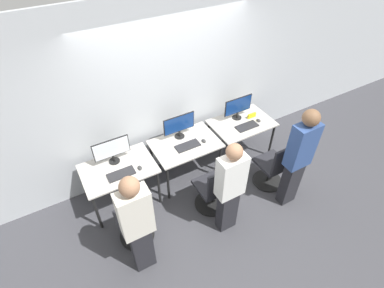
# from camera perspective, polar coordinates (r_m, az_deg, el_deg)

# --- Properties ---
(ground_plane) EXTENTS (20.00, 20.00, 0.00)m
(ground_plane) POSITION_cam_1_polar(r_m,az_deg,el_deg) (4.91, 0.81, -8.52)
(ground_plane) COLOR #3D3D42
(wall_back) EXTENTS (12.00, 0.05, 2.80)m
(wall_back) POSITION_cam_1_polar(r_m,az_deg,el_deg) (4.54, -4.32, 10.12)
(wall_back) COLOR #B7BCC1
(wall_back) RESTS_ON ground_plane
(desk_left) EXTENTS (1.03, 0.70, 0.71)m
(desk_left) POSITION_cam_1_polar(r_m,az_deg,el_deg) (4.41, -13.73, -5.24)
(desk_left) COLOR #BCB7AD
(desk_left) RESTS_ON ground_plane
(monitor_left) EXTENTS (0.52, 0.16, 0.40)m
(monitor_left) POSITION_cam_1_polar(r_m,az_deg,el_deg) (4.31, -15.05, -1.07)
(monitor_left) COLOR black
(monitor_left) RESTS_ON desk_left
(keyboard_left) EXTENTS (0.38, 0.17, 0.02)m
(keyboard_left) POSITION_cam_1_polar(r_m,az_deg,el_deg) (4.25, -13.33, -5.57)
(keyboard_left) COLOR #262628
(keyboard_left) RESTS_ON desk_left
(mouse_left) EXTENTS (0.06, 0.09, 0.03)m
(mouse_left) POSITION_cam_1_polar(r_m,az_deg,el_deg) (4.27, -9.91, -4.49)
(mouse_left) COLOR #333333
(mouse_left) RESTS_ON desk_left
(office_chair_left) EXTENTS (0.48, 0.48, 0.90)m
(office_chair_left) POSITION_cam_1_polar(r_m,az_deg,el_deg) (4.14, -10.69, -14.67)
(office_chair_left) COLOR black
(office_chair_left) RESTS_ON ground_plane
(person_left) EXTENTS (0.36, 0.21, 1.63)m
(person_left) POSITION_cam_1_polar(r_m,az_deg,el_deg) (3.50, -10.38, -14.72)
(person_left) COLOR #232328
(person_left) RESTS_ON ground_plane
(desk_center) EXTENTS (1.03, 0.70, 0.71)m
(desk_center) POSITION_cam_1_polar(r_m,az_deg,el_deg) (4.66, -1.27, -0.63)
(desk_center) COLOR #BCB7AD
(desk_center) RESTS_ON ground_plane
(monitor_center) EXTENTS (0.52, 0.16, 0.40)m
(monitor_center) POSITION_cam_1_polar(r_m,az_deg,el_deg) (4.59, -2.46, 3.63)
(monitor_center) COLOR black
(monitor_center) RESTS_ON desk_center
(keyboard_center) EXTENTS (0.38, 0.17, 0.02)m
(keyboard_center) POSITION_cam_1_polar(r_m,az_deg,el_deg) (4.55, -0.83, -0.34)
(keyboard_center) COLOR #262628
(keyboard_center) RESTS_ON desk_center
(mouse_center) EXTENTS (0.06, 0.09, 0.03)m
(mouse_center) POSITION_cam_1_polar(r_m,az_deg,el_deg) (4.63, 2.26, 0.61)
(mouse_center) COLOR #333333
(mouse_center) RESTS_ON desk_center
(office_chair_center) EXTENTS (0.48, 0.48, 0.90)m
(office_chair_center) POSITION_cam_1_polar(r_m,az_deg,el_deg) (4.41, 4.05, -8.88)
(office_chair_center) COLOR black
(office_chair_center) RESTS_ON ground_plane
(person_center) EXTENTS (0.36, 0.20, 1.55)m
(person_center) POSITION_cam_1_polar(r_m,az_deg,el_deg) (3.86, 7.24, -8.10)
(person_center) COLOR #232328
(person_center) RESTS_ON ground_plane
(desk_right) EXTENTS (1.03, 0.70, 0.71)m
(desk_right) POSITION_cam_1_polar(r_m,az_deg,el_deg) (5.13, 9.39, 3.35)
(desk_right) COLOR #BCB7AD
(desk_right) RESTS_ON ground_plane
(monitor_right) EXTENTS (0.52, 0.16, 0.40)m
(monitor_right) POSITION_cam_1_polar(r_m,az_deg,el_deg) (5.04, 8.77, 7.03)
(monitor_right) COLOR black
(monitor_right) RESTS_ON desk_right
(keyboard_right) EXTENTS (0.38, 0.17, 0.02)m
(keyboard_right) POSITION_cam_1_polar(r_m,az_deg,el_deg) (5.00, 10.41, 3.34)
(keyboard_right) COLOR #262628
(keyboard_right) RESTS_ON desk_right
(mouse_right) EXTENTS (0.06, 0.09, 0.03)m
(mouse_right) POSITION_cam_1_polar(r_m,az_deg,el_deg) (5.15, 12.55, 4.42)
(mouse_right) COLOR #333333
(mouse_right) RESTS_ON desk_right
(office_chair_right) EXTENTS (0.48, 0.48, 0.90)m
(office_chair_right) POSITION_cam_1_polar(r_m,az_deg,el_deg) (4.87, 15.21, -4.43)
(office_chair_right) COLOR black
(office_chair_right) RESTS_ON ground_plane
(person_right) EXTENTS (0.36, 0.22, 1.70)m
(person_right) POSITION_cam_1_polar(r_m,az_deg,el_deg) (4.33, 19.63, -2.24)
(person_right) COLOR #232328
(person_right) RESTS_ON ground_plane
(placard_right) EXTENTS (0.16, 0.03, 0.08)m
(placard_right) POSITION_cam_1_polar(r_m,az_deg,el_deg) (5.20, 11.31, 5.35)
(placard_right) COLOR yellow
(placard_right) RESTS_ON desk_right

